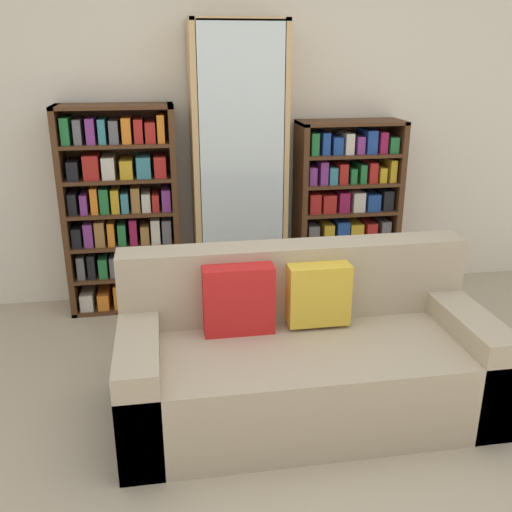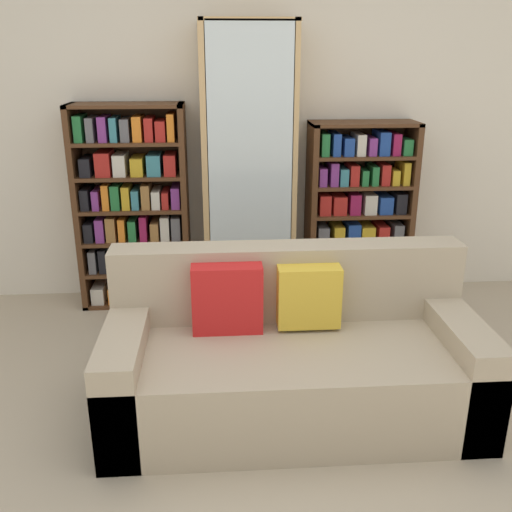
{
  "view_description": "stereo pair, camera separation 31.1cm",
  "coord_description": "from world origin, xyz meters",
  "px_view_note": "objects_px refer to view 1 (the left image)",
  "views": [
    {
      "loc": [
        -0.54,
        -1.91,
        1.78
      ],
      "look_at": [
        -0.0,
        1.3,
        0.61
      ],
      "focal_mm": 40.0,
      "sensor_mm": 36.0,
      "label": 1
    },
    {
      "loc": [
        -0.24,
        -1.95,
        1.78
      ],
      "look_at": [
        -0.0,
        1.3,
        0.61
      ],
      "focal_mm": 40.0,
      "sensor_mm": 36.0,
      "label": 2
    }
  ],
  "objects_px": {
    "bookshelf_left": "(122,213)",
    "wine_bottle": "(346,316)",
    "display_cabinet": "(238,169)",
    "couch": "(304,357)",
    "bookshelf_right": "(346,212)"
  },
  "relations": [
    {
      "from": "bookshelf_left",
      "to": "display_cabinet",
      "type": "relative_size",
      "value": 0.73
    },
    {
      "from": "bookshelf_left",
      "to": "wine_bottle",
      "type": "height_order",
      "value": "bookshelf_left"
    },
    {
      "from": "bookshelf_right",
      "to": "wine_bottle",
      "type": "height_order",
      "value": "bookshelf_right"
    },
    {
      "from": "display_cabinet",
      "to": "wine_bottle",
      "type": "xyz_separation_m",
      "value": [
        0.6,
        -0.74,
        -0.84
      ]
    },
    {
      "from": "bookshelf_left",
      "to": "couch",
      "type": "bearing_deg",
      "value": -56.65
    },
    {
      "from": "bookshelf_right",
      "to": "bookshelf_left",
      "type": "bearing_deg",
      "value": 180.0
    },
    {
      "from": "wine_bottle",
      "to": "bookshelf_right",
      "type": "bearing_deg",
      "value": 73.9
    },
    {
      "from": "couch",
      "to": "display_cabinet",
      "type": "height_order",
      "value": "display_cabinet"
    },
    {
      "from": "wine_bottle",
      "to": "bookshelf_left",
      "type": "bearing_deg",
      "value": 152.16
    },
    {
      "from": "bookshelf_left",
      "to": "display_cabinet",
      "type": "xyz_separation_m",
      "value": [
        0.83,
        -0.02,
        0.28
      ]
    },
    {
      "from": "couch",
      "to": "display_cabinet",
      "type": "xyz_separation_m",
      "value": [
        -0.13,
        1.45,
        0.71
      ]
    },
    {
      "from": "bookshelf_left",
      "to": "bookshelf_right",
      "type": "relative_size",
      "value": 1.1
    },
    {
      "from": "couch",
      "to": "bookshelf_left",
      "type": "distance_m",
      "value": 1.81
    },
    {
      "from": "couch",
      "to": "bookshelf_left",
      "type": "relative_size",
      "value": 1.28
    },
    {
      "from": "bookshelf_left",
      "to": "display_cabinet",
      "type": "bearing_deg",
      "value": -1.08
    }
  ]
}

